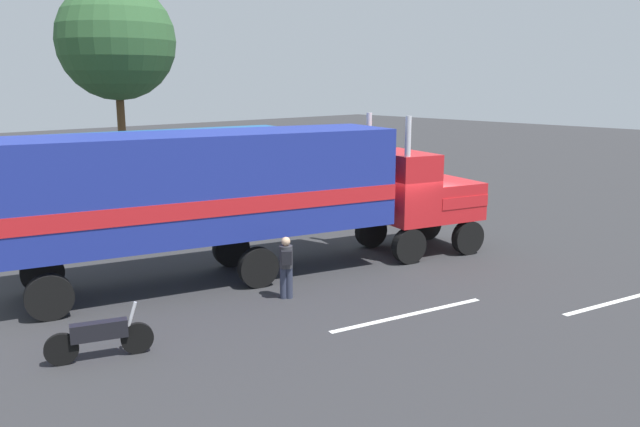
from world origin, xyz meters
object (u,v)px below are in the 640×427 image
object	(u,v)px
parked_bus	(166,163)
tree_center	(116,41)
motorcycle	(100,336)
semi_truck	(246,189)
person_bystander	(286,265)

from	to	relation	value
parked_bus	tree_center	size ratio (longest dim) A/B	1.04
motorcycle	tree_center	bearing A→B (deg)	63.07
semi_truck	tree_center	distance (m)	20.87
person_bystander	tree_center	size ratio (longest dim) A/B	0.15
tree_center	parked_bus	bearing A→B (deg)	-105.49
person_bystander	parked_bus	size ratio (longest dim) A/B	0.14
motorcycle	person_bystander	bearing A→B (deg)	2.85
semi_truck	parked_bus	size ratio (longest dim) A/B	1.27
semi_truck	parked_bus	distance (m)	10.22
semi_truck	person_bystander	xyz separation A→B (m)	(-0.44, -2.27, -1.63)
parked_bus	person_bystander	bearing A→B (deg)	-105.81
semi_truck	person_bystander	size ratio (longest dim) A/B	8.77
person_bystander	motorcycle	bearing A→B (deg)	-177.15
tree_center	person_bystander	bearing A→B (deg)	-105.67
parked_bus	tree_center	distance (m)	11.45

